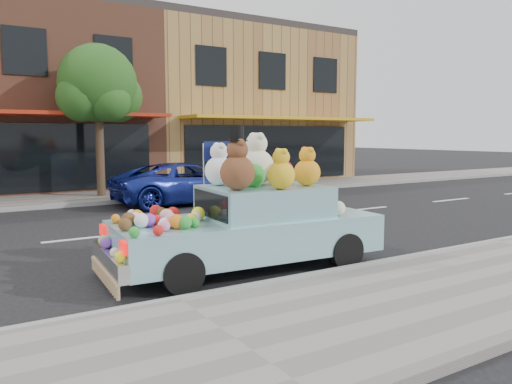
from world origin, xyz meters
TOP-DOWN VIEW (x-y plane):
  - ground at (0.00, 0.00)m, footprint 120.00×120.00m
  - near_sidewalk at (0.00, -6.50)m, footprint 60.00×3.00m
  - far_sidewalk at (0.00, 6.50)m, footprint 60.00×3.00m
  - near_kerb at (0.00, -5.00)m, footprint 60.00×0.12m
  - far_kerb at (0.00, 5.00)m, footprint 60.00×0.12m
  - storefront_mid at (0.00, 11.97)m, footprint 10.00×9.80m
  - storefront_right at (10.00, 11.97)m, footprint 10.00×9.80m
  - street_tree at (2.03, 6.55)m, footprint 3.00×2.70m
  - car_blue at (4.05, 3.90)m, footprint 4.82×2.36m
  - art_car at (1.72, -3.87)m, footprint 4.58×2.02m

SIDE VIEW (x-z plane):
  - ground at x=0.00m, z-range 0.00..0.00m
  - near_sidewalk at x=0.00m, z-range 0.00..0.12m
  - far_sidewalk at x=0.00m, z-range 0.00..0.12m
  - near_kerb at x=0.00m, z-range 0.00..0.13m
  - far_kerb at x=0.00m, z-range 0.00..0.13m
  - car_blue at x=4.05m, z-range 0.00..1.32m
  - art_car at x=1.72m, z-range -0.35..1.97m
  - storefront_mid at x=0.00m, z-range -0.01..7.29m
  - storefront_right at x=10.00m, z-range -0.01..7.29m
  - street_tree at x=2.03m, z-range 1.08..6.30m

